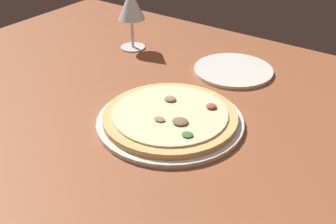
{
  "coord_description": "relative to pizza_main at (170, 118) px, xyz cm",
  "views": [
    {
      "loc": [
        -41.85,
        58.13,
        50.97
      ],
      "look_at": [
        0.05,
        -0.67,
        7.0
      ],
      "focal_mm": 45.56,
      "sensor_mm": 36.0,
      "label": 1
    }
  ],
  "objects": [
    {
      "name": "wine_glass_far",
      "position": [
        31.07,
        -25.92,
        10.7
      ],
      "size": [
        7.27,
        7.27,
        16.66
      ],
      "color": "silver",
      "rests_on": "dining_table"
    },
    {
      "name": "pizza_main",
      "position": [
        0.0,
        0.0,
        0.0
      ],
      "size": [
        29.8,
        29.8,
        3.35
      ],
      "color": "silver",
      "rests_on": "dining_table"
    },
    {
      "name": "dining_table",
      "position": [
        -0.07,
        1.35,
        -3.21
      ],
      "size": [
        150.0,
        110.0,
        4.0
      ],
      "primitive_type": "cube",
      "color": "brown",
      "rests_on": "ground"
    },
    {
      "name": "side_plate",
      "position": [
        0.74,
        -28.63,
        -0.76
      ],
      "size": [
        19.69,
        19.69,
        0.9
      ],
      "primitive_type": "cylinder",
      "color": "silver",
      "rests_on": "dining_table"
    }
  ]
}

